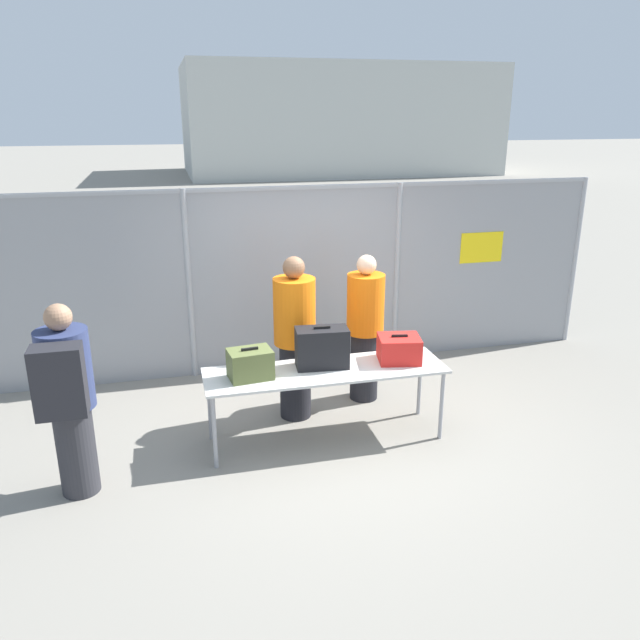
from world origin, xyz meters
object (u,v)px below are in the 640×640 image
suitcase_black (322,348)px  suitcase_red (399,349)px  security_worker_near (295,336)px  security_worker_far (365,326)px  suitcase_olive (250,364)px  inspection_table (326,374)px  utility_trailer (304,289)px  traveler_hooded (68,396)px

suitcase_black → suitcase_red: bearing=-2.9°
security_worker_near → security_worker_far: security_worker_near is taller
security_worker_near → suitcase_olive: bearing=44.8°
inspection_table → security_worker_far: 1.06m
suitcase_red → security_worker_near: security_worker_near is taller
security_worker_far → utility_trailer: bearing=-103.5°
security_worker_near → utility_trailer: bearing=-106.5°
inspection_table → utility_trailer: bearing=80.2°
inspection_table → suitcase_olive: bearing=-178.4°
inspection_table → security_worker_near: bearing=108.0°
suitcase_red → security_worker_far: security_worker_far is taller
inspection_table → suitcase_olive: (-0.73, -0.02, 0.19)m
suitcase_black → traveler_hooded: size_ratio=0.31×
traveler_hooded → utility_trailer: size_ratio=0.41×
traveler_hooded → security_worker_near: size_ratio=0.97×
utility_trailer → security_worker_near: bearing=-104.3°
suitcase_red → security_worker_far: 0.77m
suitcase_red → suitcase_olive: bearing=-177.7°
suitcase_black → suitcase_red: (0.78, -0.04, -0.07)m
inspection_table → utility_trailer: inspection_table is taller
utility_trailer → suitcase_olive: bearing=-109.5°
suitcase_olive → suitcase_red: bearing=2.3°
suitcase_red → security_worker_near: (-0.95, 0.53, 0.03)m
suitcase_black → security_worker_far: (0.68, 0.73, -0.08)m
inspection_table → traveler_hooded: bearing=-169.5°
security_worker_near → security_worker_far: bearing=-166.2°
suitcase_red → security_worker_far: bearing=97.8°
suitcase_olive → security_worker_far: 1.62m
suitcase_olive → security_worker_far: security_worker_far is taller
suitcase_black → utility_trailer: bearing=79.8°
utility_trailer → traveler_hooded: bearing=-123.9°
suitcase_olive → suitcase_red: suitcase_olive is taller
suitcase_red → traveler_hooded: traveler_hooded is taller
suitcase_black → security_worker_near: security_worker_near is taller
traveler_hooded → inspection_table: bearing=11.0°
suitcase_red → traveler_hooded: size_ratio=0.28×
suitcase_black → utility_trailer: size_ratio=0.13×
security_worker_far → utility_trailer: 3.20m
traveler_hooded → utility_trailer: traveler_hooded is taller
inspection_table → suitcase_black: size_ratio=4.44×
suitcase_olive → traveler_hooded: (-1.54, -0.40, 0.04)m
suitcase_black → security_worker_far: bearing=47.1°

